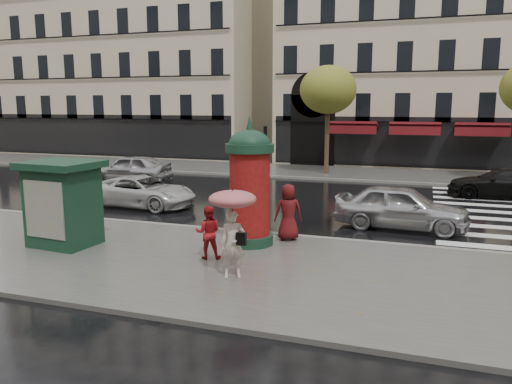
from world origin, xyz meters
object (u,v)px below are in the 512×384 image
(car_white, at_px, (142,192))
(woman_umbrella, at_px, (233,219))
(car_black, at_px, (504,183))
(woman_red, at_px, (208,232))
(car_silver, at_px, (401,207))
(man_burgundy, at_px, (288,212))
(morris_column, at_px, (250,183))
(traffic_light, at_px, (265,174))
(newsstand, at_px, (63,202))
(car_far_silver, at_px, (129,169))

(car_white, bearing_deg, woman_umbrella, -132.79)
(car_white, xyz_separation_m, car_black, (14.89, 7.12, 0.06))
(woman_red, relative_size, car_black, 0.30)
(car_silver, distance_m, car_white, 10.66)
(man_burgundy, bearing_deg, woman_red, 33.43)
(morris_column, bearing_deg, traffic_light, 18.32)
(car_white, bearing_deg, woman_red, -133.01)
(woman_red, bearing_deg, woman_umbrella, 116.91)
(woman_red, distance_m, morris_column, 2.17)
(woman_red, height_order, traffic_light, traffic_light)
(newsstand, bearing_deg, car_black, 44.30)
(car_black, bearing_deg, woman_umbrella, -28.54)
(man_burgundy, relative_size, car_white, 0.38)
(woman_umbrella, distance_m, man_burgundy, 3.82)
(car_far_silver, bearing_deg, woman_red, 35.02)
(traffic_light, distance_m, car_black, 13.99)
(car_white, height_order, car_far_silver, car_far_silver)
(woman_red, xyz_separation_m, man_burgundy, (1.57, 2.56, 0.15))
(man_burgundy, xyz_separation_m, car_silver, (3.24, 3.11, -0.23))
(car_silver, relative_size, car_white, 0.97)
(woman_umbrella, xyz_separation_m, morris_column, (-0.60, 2.95, 0.40))
(man_burgundy, xyz_separation_m, car_white, (-7.41, 3.54, -0.35))
(car_black, height_order, car_far_silver, car_far_silver)
(woman_umbrella, bearing_deg, traffic_light, 93.37)
(woman_red, bearing_deg, traffic_light, -136.31)
(woman_red, xyz_separation_m, car_black, (9.06, 13.23, -0.14))
(man_burgundy, relative_size, car_black, 0.36)
(newsstand, bearing_deg, woman_umbrella, -10.11)
(traffic_light, bearing_deg, car_white, 148.39)
(morris_column, distance_m, car_white, 7.87)
(newsstand, height_order, car_white, newsstand)
(man_burgundy, height_order, car_silver, man_burgundy)
(woman_red, xyz_separation_m, car_far_silver, (-10.06, 11.73, -0.06))
(woman_umbrella, xyz_separation_m, car_white, (-7.03, 7.30, -0.93))
(woman_umbrella, relative_size, car_silver, 0.49)
(woman_umbrella, xyz_separation_m, traffic_light, (-0.18, 3.09, 0.69))
(traffic_light, height_order, car_white, traffic_light)
(morris_column, relative_size, traffic_light, 1.10)
(car_silver, bearing_deg, traffic_light, 138.46)
(traffic_light, bearing_deg, car_silver, 44.78)
(traffic_light, bearing_deg, car_black, 54.64)
(newsstand, distance_m, car_black, 19.17)
(woman_red, bearing_deg, man_burgundy, -139.70)
(morris_column, distance_m, car_black, 14.32)
(woman_umbrella, bearing_deg, car_black, 61.40)
(traffic_light, bearing_deg, woman_umbrella, -86.63)
(woman_umbrella, xyz_separation_m, car_black, (7.86, 14.42, -0.88))
(woman_umbrella, xyz_separation_m, newsstand, (-5.85, 1.04, -0.16))
(car_white, relative_size, car_far_silver, 1.01)
(car_black, bearing_deg, car_white, -64.38)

